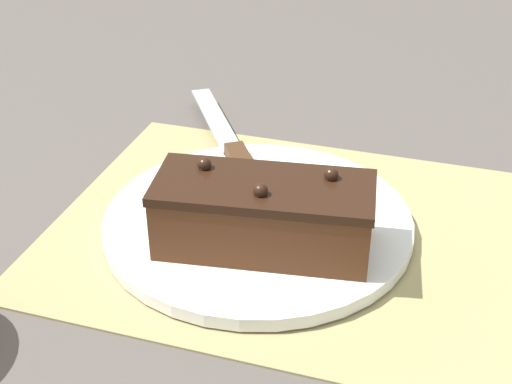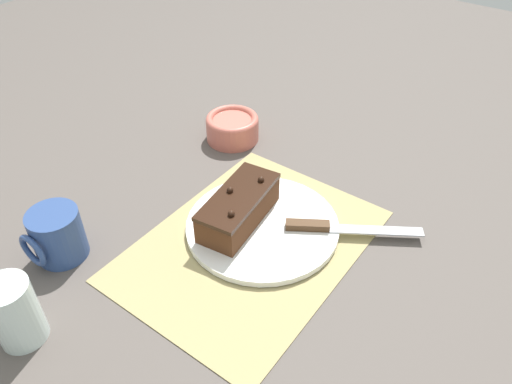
{
  "view_description": "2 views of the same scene",
  "coord_description": "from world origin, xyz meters",
  "px_view_note": "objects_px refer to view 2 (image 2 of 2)",
  "views": [
    {
      "loc": [
        0.11,
        -0.52,
        0.37
      ],
      "look_at": [
        -0.04,
        -0.04,
        0.06
      ],
      "focal_mm": 50.0,
      "sensor_mm": 36.0,
      "label": 1
    },
    {
      "loc": [
        0.5,
        0.38,
        0.64
      ],
      "look_at": [
        -0.06,
        -0.03,
        0.07
      ],
      "focal_mm": 35.0,
      "sensor_mm": 36.0,
      "label": 2
    }
  ],
  "objects_px": {
    "cake_plate": "(262,226)",
    "small_bowl": "(232,127)",
    "chocolate_cake": "(239,207)",
    "coffee_mug": "(57,235)",
    "drinking_glass": "(15,313)",
    "serving_knife": "(331,227)"
  },
  "relations": [
    {
      "from": "chocolate_cake",
      "to": "coffee_mug",
      "type": "relative_size",
      "value": 1.96
    },
    {
      "from": "serving_knife",
      "to": "small_bowl",
      "type": "bearing_deg",
      "value": -146.2
    },
    {
      "from": "serving_knife",
      "to": "chocolate_cake",
      "type": "bearing_deg",
      "value": -95.23
    },
    {
      "from": "cake_plate",
      "to": "small_bowl",
      "type": "height_order",
      "value": "small_bowl"
    },
    {
      "from": "cake_plate",
      "to": "drinking_glass",
      "type": "relative_size",
      "value": 2.53
    },
    {
      "from": "cake_plate",
      "to": "coffee_mug",
      "type": "height_order",
      "value": "coffee_mug"
    },
    {
      "from": "serving_knife",
      "to": "coffee_mug",
      "type": "distance_m",
      "value": 0.48
    },
    {
      "from": "drinking_glass",
      "to": "coffee_mug",
      "type": "relative_size",
      "value": 1.14
    },
    {
      "from": "cake_plate",
      "to": "small_bowl",
      "type": "distance_m",
      "value": 0.31
    },
    {
      "from": "coffee_mug",
      "to": "cake_plate",
      "type": "bearing_deg",
      "value": 136.3
    },
    {
      "from": "cake_plate",
      "to": "drinking_glass",
      "type": "xyz_separation_m",
      "value": [
        0.39,
        -0.15,
        0.05
      ]
    },
    {
      "from": "cake_plate",
      "to": "small_bowl",
      "type": "relative_size",
      "value": 2.34
    },
    {
      "from": "drinking_glass",
      "to": "coffee_mug",
      "type": "height_order",
      "value": "drinking_glass"
    },
    {
      "from": "chocolate_cake",
      "to": "coffee_mug",
      "type": "bearing_deg",
      "value": -40.52
    },
    {
      "from": "small_bowl",
      "to": "coffee_mug",
      "type": "xyz_separation_m",
      "value": [
        0.46,
        -0.01,
        0.01
      ]
    },
    {
      "from": "drinking_glass",
      "to": "small_bowl",
      "type": "height_order",
      "value": "drinking_glass"
    },
    {
      "from": "serving_knife",
      "to": "drinking_glass",
      "type": "height_order",
      "value": "drinking_glass"
    },
    {
      "from": "serving_knife",
      "to": "drinking_glass",
      "type": "distance_m",
      "value": 0.53
    },
    {
      "from": "cake_plate",
      "to": "serving_knife",
      "type": "distance_m",
      "value": 0.12
    },
    {
      "from": "drinking_glass",
      "to": "coffee_mug",
      "type": "bearing_deg",
      "value": -145.99
    },
    {
      "from": "drinking_glass",
      "to": "chocolate_cake",
      "type": "bearing_deg",
      "value": 163.46
    },
    {
      "from": "cake_plate",
      "to": "coffee_mug",
      "type": "distance_m",
      "value": 0.36
    }
  ]
}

